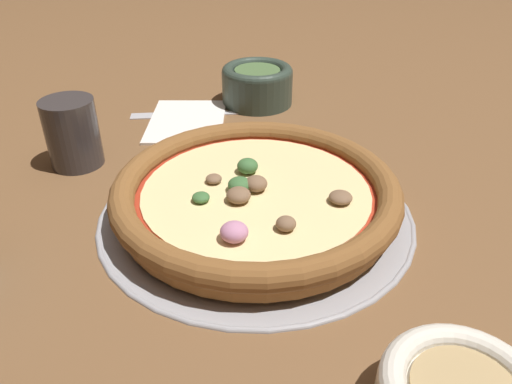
{
  "coord_description": "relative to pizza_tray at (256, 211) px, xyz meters",
  "views": [
    {
      "loc": [
        0.42,
        -0.2,
        0.32
      ],
      "look_at": [
        0.0,
        0.0,
        0.03
      ],
      "focal_mm": 35.0,
      "sensor_mm": 36.0,
      "label": 1
    }
  ],
  "objects": [
    {
      "name": "drinking_cup",
      "position": [
        -0.21,
        -0.16,
        0.04
      ],
      "size": [
        0.07,
        0.07,
        0.09
      ],
      "color": "#383333",
      "rests_on": "ground_plane"
    },
    {
      "name": "bowl_far",
      "position": [
        -0.3,
        0.15,
        0.03
      ],
      "size": [
        0.12,
        0.12,
        0.06
      ],
      "color": "#334238",
      "rests_on": "ground_plane"
    },
    {
      "name": "fork",
      "position": [
        -0.31,
        0.01,
        -0.0
      ],
      "size": [
        0.08,
        0.17,
        0.0
      ],
      "rotation": [
        0.0,
        0.0,
        10.63
      ],
      "color": "#B7B7BC",
      "rests_on": "ground_plane"
    },
    {
      "name": "pizza",
      "position": [
        0.0,
        -0.0,
        0.02
      ],
      "size": [
        0.32,
        0.32,
        0.04
      ],
      "color": "#A86B33",
      "rests_on": "pizza_tray"
    },
    {
      "name": "pizza_tray",
      "position": [
        0.0,
        0.0,
        0.0
      ],
      "size": [
        0.35,
        0.35,
        0.01
      ],
      "color": "#9E9EA3",
      "rests_on": "ground_plane"
    },
    {
      "name": "napkin",
      "position": [
        -0.28,
        0.01,
        0.0
      ],
      "size": [
        0.2,
        0.17,
        0.01
      ],
      "rotation": [
        0.0,
        0.0,
        -0.46
      ],
      "color": "white",
      "rests_on": "ground_plane"
    },
    {
      "name": "ground_plane",
      "position": [
        0.0,
        0.0,
        -0.0
      ],
      "size": [
        3.0,
        3.0,
        0.0
      ],
      "primitive_type": "plane",
      "color": "brown"
    }
  ]
}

